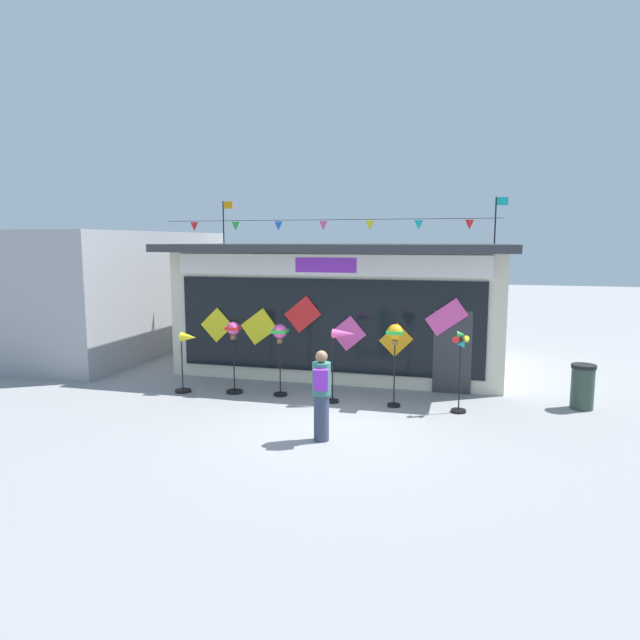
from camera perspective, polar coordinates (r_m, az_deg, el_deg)
The scene contains 11 objects.
ground_plane at distance 11.27m, azimuth 0.86°, elevation -10.93°, with size 80.00×80.00×0.00m, color gray.
kite_shop_building at distance 17.11m, azimuth 3.03°, elevation 1.72°, with size 9.06×6.68×4.87m.
wind_spinner_far_left at distance 14.08m, azimuth -13.20°, elevation -3.33°, with size 0.60×0.39×1.47m.
wind_spinner_left at distance 13.76m, azimuth -8.65°, elevation -2.16°, with size 0.39×0.39×1.74m.
wind_spinner_center_left at distance 13.37m, azimuth -4.04°, elevation -1.97°, with size 0.34×0.34×1.72m.
wind_spinner_center_right at distance 12.74m, azimuth 2.17°, elevation -2.58°, with size 0.67×0.28×1.70m.
wind_spinner_right at distance 12.53m, azimuth 7.50°, elevation -1.96°, with size 0.35×0.35×1.84m.
wind_spinner_far_right at distance 12.42m, azimuth 13.83°, elevation -4.14°, with size 0.35×0.32×1.77m.
person_near_camera at distance 10.43m, azimuth 0.14°, elevation -7.37°, with size 0.35×0.47×1.68m.
trash_bin at distance 13.72m, azimuth 24.78°, elevation -6.05°, with size 0.52×0.52×0.99m.
neighbour_building at distance 21.09m, azimuth -22.93°, elevation 2.74°, with size 6.88×8.48×3.94m, color #99999E.
Camera 1 is at (2.59, -10.35, 3.63)m, focal length 32.00 mm.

